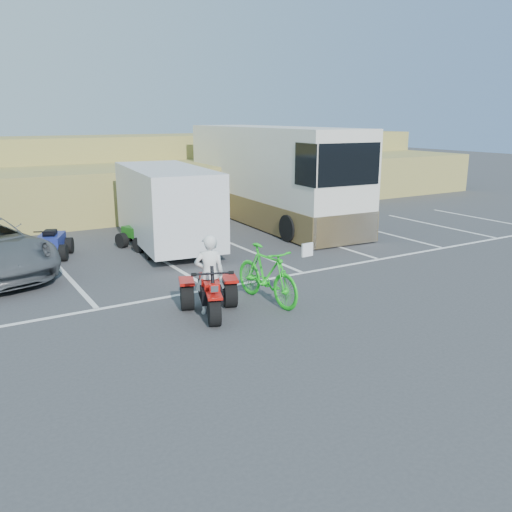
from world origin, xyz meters
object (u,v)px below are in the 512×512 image
cargo_trailer (167,204)px  quad_atv_blue (52,257)px  rv_motorhome (270,182)px  quad_atv_green (142,248)px  rider (210,274)px  red_trike_atv (211,315)px  green_dirt_bike (267,274)px

cargo_trailer → quad_atv_blue: 3.72m
rv_motorhome → quad_atv_green: 6.31m
rv_motorhome → rider: bearing=-125.7°
rider → quad_atv_green: 6.46m
red_trike_atv → quad_atv_blue: (-1.86, 6.67, 0.00)m
quad_atv_green → quad_atv_blue: bearing=158.6°
rider → cargo_trailer: (1.52, 6.06, 0.50)m
cargo_trailer → quad_atv_blue: (-3.44, 0.47, -1.35)m
rider → rv_motorhome: bearing=-109.3°
quad_atv_blue → quad_atv_green: (2.66, -0.17, 0.00)m
rv_motorhome → quad_atv_green: bearing=-160.1°
rv_motorhome → quad_atv_green: rv_motorhome is taller
cargo_trailer → quad_atv_green: 1.58m
green_dirt_bike → quad_atv_blue: (-3.29, 6.55, -0.64)m
rider → cargo_trailer: cargo_trailer is taller
green_dirt_bike → quad_atv_green: (-0.63, 6.38, -0.64)m
cargo_trailer → quad_atv_blue: size_ratio=4.01×
green_dirt_bike → rv_motorhome: rv_motorhome is taller
cargo_trailer → rider: bearing=-96.9°
cargo_trailer → green_dirt_bike: bearing=-84.2°
green_dirt_bike → quad_atv_blue: green_dirt_bike is taller
red_trike_atv → green_dirt_bike: 1.57m
cargo_trailer → rv_motorhome: (5.10, 2.01, 0.21)m
green_dirt_bike → quad_atv_green: bearing=90.5°
red_trike_atv → cargo_trailer: 6.54m
rider → quad_atv_blue: 6.86m
rider → quad_atv_blue: (-1.92, 6.53, -0.84)m
red_trike_atv → green_dirt_bike: bearing=24.8°
green_dirt_bike → quad_atv_green: size_ratio=1.57×
red_trike_atv → cargo_trailer: (1.57, 6.21, 1.35)m
red_trike_atv → quad_atv_blue: 6.93m
red_trike_atv → quad_atv_green: bearing=103.0°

